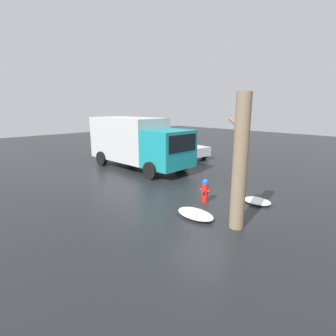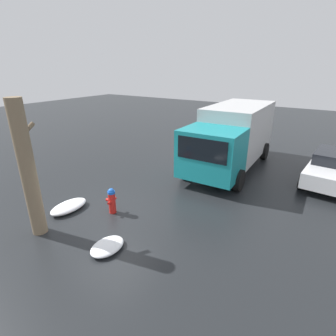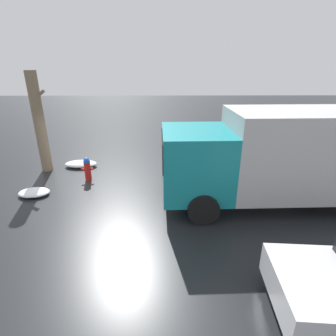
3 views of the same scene
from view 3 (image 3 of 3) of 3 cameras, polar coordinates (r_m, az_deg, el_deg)
name	(u,v)px [view 3 (image 3 of 3)]	position (r m, az deg, el deg)	size (l,w,h in m)	color
ground_plane	(89,180)	(10.79, -16.86, -2.48)	(60.00, 60.00, 0.00)	black
fire_hydrant	(87,169)	(10.61, -17.13, -0.12)	(0.45, 0.36, 0.92)	red
tree_trunk	(39,123)	(11.89, -26.19, 8.76)	(0.66, 0.43, 4.04)	#7F6B51
delivery_truck	(279,155)	(8.82, 23.02, 2.64)	(6.98, 2.83, 2.99)	teal
snow_pile_by_hydrant	(81,164)	(12.22, -18.41, 0.86)	(1.39, 0.77, 0.27)	white
snow_pile_curbside	(34,192)	(10.23, -27.12, -4.76)	(1.04, 0.75, 0.21)	white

